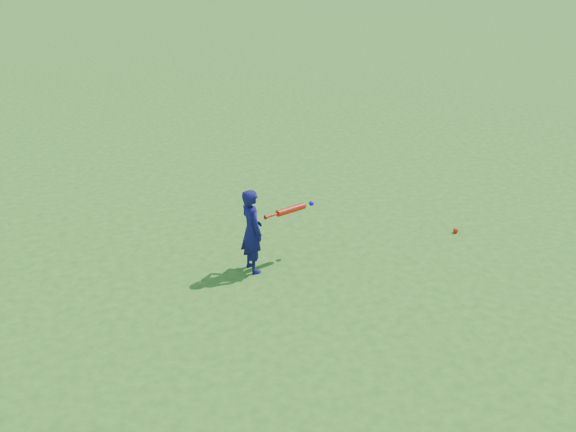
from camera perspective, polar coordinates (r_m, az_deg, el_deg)
The scene contains 4 objects.
ground at distance 6.93m, azimuth -5.68°, elevation -6.42°, with size 80.00×80.00×0.00m, color #296417.
child at distance 7.05m, azimuth -3.24°, elevation -1.32°, with size 0.35×0.23×0.97m, color #11104A.
ground_ball_red at distance 8.37m, azimuth 14.68°, elevation -1.25°, with size 0.06×0.06×0.06m, color red.
bat_swing at distance 7.24m, azimuth 0.42°, elevation 0.63°, with size 0.64×0.31×0.08m.
Camera 1 is at (-0.77, -5.93, 3.51)m, focal length 40.00 mm.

